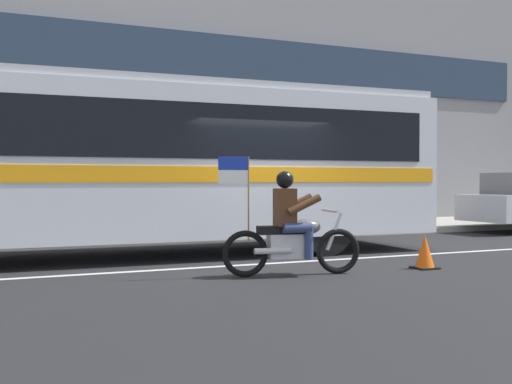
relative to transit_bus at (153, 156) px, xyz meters
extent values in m
plane|color=black|center=(1.74, -1.19, -1.88)|extent=(60.00, 60.00, 0.00)
cube|color=#A39E93|center=(1.74, 3.91, -1.81)|extent=(28.00, 3.80, 0.15)
cube|color=silver|center=(1.74, -1.79, -1.88)|extent=(26.60, 0.14, 0.01)
cube|color=#233347|center=(1.74, 5.77, 3.14)|extent=(25.76, 0.10, 1.40)
cube|color=silver|center=(0.00, 0.01, -0.15)|extent=(11.07, 2.82, 2.70)
cube|color=black|center=(0.00, 0.01, 0.40)|extent=(10.19, 2.84, 0.96)
cube|color=orange|center=(0.00, 0.01, -0.35)|extent=(10.85, 2.84, 0.28)
cube|color=#ADB1BA|center=(0.00, 0.01, 1.26)|extent=(10.85, 2.68, 0.16)
cylinder|color=black|center=(3.03, -1.17, -1.36)|extent=(1.04, 0.30, 1.04)
torus|color=black|center=(2.07, -3.24, -1.54)|extent=(0.70, 0.21, 0.69)
torus|color=black|center=(0.64, -2.98, -1.54)|extent=(0.70, 0.21, 0.69)
cube|color=silver|center=(1.31, -3.10, -1.44)|extent=(0.68, 0.39, 0.36)
ellipsoid|color=#59565B|center=(1.55, -3.14, -1.16)|extent=(0.52, 0.36, 0.24)
cube|color=black|center=(1.11, -3.06, -1.20)|extent=(0.60, 0.35, 0.12)
cylinder|color=silver|center=(2.01, -3.23, -1.24)|extent=(0.28, 0.10, 0.58)
cylinder|color=silver|center=(1.93, -3.21, -0.92)|extent=(0.15, 0.64, 0.04)
cylinder|color=silver|center=(0.98, -3.20, -1.49)|extent=(0.56, 0.19, 0.09)
cube|color=#4C2D19|center=(1.24, -3.09, -0.86)|extent=(0.34, 0.40, 0.56)
sphere|color=black|center=(1.24, -3.09, -0.45)|extent=(0.26, 0.26, 0.26)
cylinder|color=navy|center=(1.41, -2.93, -1.16)|extent=(0.44, 0.22, 0.15)
cylinder|color=navy|center=(1.59, -2.97, -1.40)|extent=(0.13, 0.13, 0.46)
cylinder|color=navy|center=(1.34, -3.29, -1.16)|extent=(0.44, 0.22, 0.15)
cylinder|color=navy|center=(1.52, -3.32, -1.40)|extent=(0.13, 0.13, 0.46)
cylinder|color=#4C2D19|center=(1.51, -2.93, -0.82)|extent=(0.53, 0.20, 0.32)
cylinder|color=#4C2D19|center=(1.44, -3.33, -0.82)|extent=(0.53, 0.20, 0.32)
cylinder|color=olive|center=(0.69, -2.99, -0.73)|extent=(0.02, 0.02, 1.25)
cube|color=#1933A5|center=(0.47, -2.95, -0.21)|extent=(0.44, 0.10, 0.20)
cube|color=white|center=(0.47, -2.95, -0.41)|extent=(0.44, 0.10, 0.20)
cone|color=#EA590F|center=(3.64, -3.33, -1.61)|extent=(0.32, 0.32, 0.55)
cube|color=black|center=(3.64, -3.33, -1.87)|extent=(0.36, 0.36, 0.03)
camera|label=1|loc=(-2.79, -11.30, -0.46)|focal=43.08mm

